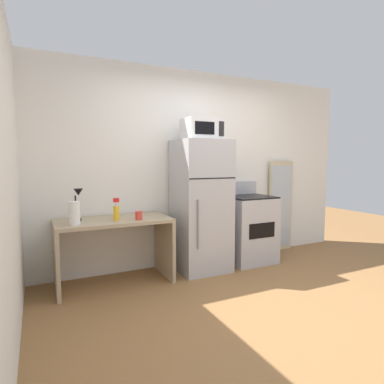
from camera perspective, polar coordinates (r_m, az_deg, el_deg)
ground_plane at (r=3.34m, az=14.37°, el=-19.49°), size 12.00×12.00×0.00m
wall_back_white at (r=4.46m, az=0.53°, el=4.20°), size 5.00×0.10×2.60m
desk at (r=3.79m, az=-13.68°, el=-7.92°), size 1.26×0.63×0.75m
desk_lamp at (r=3.73m, az=-19.63°, el=-1.17°), size 0.14×0.12×0.35m
paper_towel_roll at (r=3.51m, az=-20.13°, el=-3.56°), size 0.11×0.11×0.24m
coffee_mug at (r=3.64m, az=-9.43°, el=-4.13°), size 0.08×0.08×0.09m
spray_bottle at (r=3.63m, az=-13.29°, el=-3.41°), size 0.06×0.06×0.25m
refrigerator at (r=4.11m, az=1.59°, el=-2.45°), size 0.64×0.65×1.67m
microwave at (r=4.07m, az=1.77°, el=11.05°), size 0.46×0.35×0.26m
oven_range at (r=4.58m, az=9.94°, el=-6.36°), size 0.64×0.61×1.10m
leaning_mirror at (r=5.23m, az=15.40°, el=-2.40°), size 0.44×0.03×1.40m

